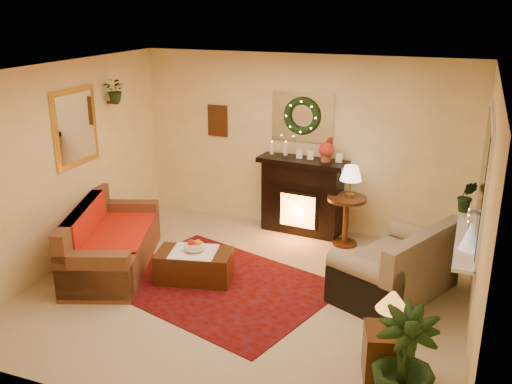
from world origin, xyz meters
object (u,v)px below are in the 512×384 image
(end_table_square, at_px, (387,353))
(sofa, at_px, (112,237))
(coffee_table, at_px, (194,265))
(loveseat, at_px, (395,261))
(side_table_round, at_px, (346,223))
(fireplace, at_px, (302,197))

(end_table_square, bearing_deg, sofa, 163.72)
(coffee_table, bearing_deg, loveseat, 0.61)
(side_table_round, height_order, coffee_table, side_table_round)
(loveseat, distance_m, coffee_table, 2.42)
(side_table_round, xyz_separation_m, coffee_table, (-1.50, -1.75, -0.12))
(sofa, relative_size, loveseat, 1.29)
(side_table_round, distance_m, end_table_square, 3.04)
(fireplace, bearing_deg, end_table_square, -55.91)
(sofa, relative_size, coffee_table, 2.13)
(sofa, bearing_deg, coffee_table, -17.87)
(sofa, bearing_deg, loveseat, -10.36)
(coffee_table, bearing_deg, sofa, 169.56)
(sofa, xyz_separation_m, side_table_round, (2.64, 1.79, -0.10))
(loveseat, height_order, coffee_table, loveseat)
(loveseat, relative_size, end_table_square, 2.99)
(sofa, height_order, fireplace, fireplace)
(fireplace, xyz_separation_m, coffee_table, (-0.78, -1.98, -0.34))
(sofa, xyz_separation_m, loveseat, (3.49, 0.60, -0.01))
(fireplace, distance_m, coffee_table, 2.16)
(loveseat, relative_size, side_table_round, 2.13)
(end_table_square, bearing_deg, fireplace, 119.25)
(sofa, distance_m, loveseat, 3.54)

